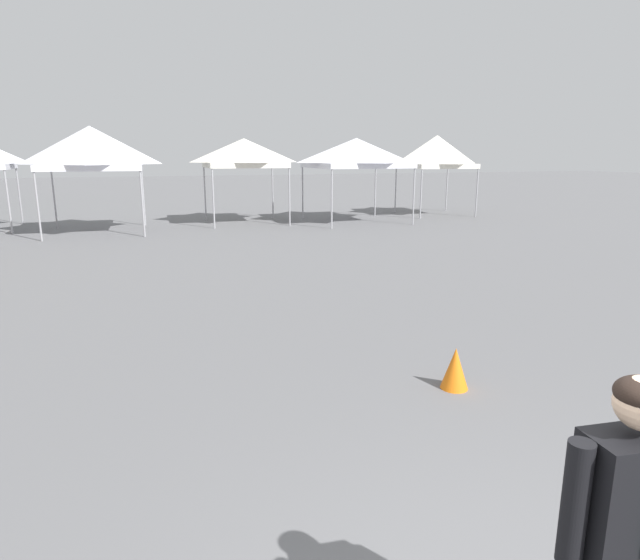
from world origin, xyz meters
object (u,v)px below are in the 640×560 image
object	(u,v)px
canopy_tent_left_of_center	(244,153)
person_foreground	(624,536)
canopy_tent_right_of_center	(91,148)
traffic_cone_lot_center	(455,368)
canopy_tent_far_right	(437,152)
canopy_tent_far_left	(356,153)

from	to	relation	value
canopy_tent_left_of_center	person_foreground	bearing A→B (deg)	-96.95
canopy_tent_right_of_center	traffic_cone_lot_center	xyz separation A→B (m)	(4.52, -15.24, -2.62)
canopy_tent_left_of_center	traffic_cone_lot_center	xyz separation A→B (m)	(-0.93, -16.32, -2.47)
canopy_tent_far_right	traffic_cone_lot_center	bearing A→B (deg)	-120.32
canopy_tent_right_of_center	canopy_tent_far_right	world-z (taller)	canopy_tent_right_of_center
canopy_tent_right_of_center	canopy_tent_left_of_center	size ratio (longest dim) A/B	1.10
canopy_tent_far_right	traffic_cone_lot_center	world-z (taller)	canopy_tent_far_right
canopy_tent_right_of_center	canopy_tent_left_of_center	xyz separation A→B (m)	(5.46, 1.08, -0.15)
canopy_tent_left_of_center	canopy_tent_far_right	world-z (taller)	canopy_tent_far_right
person_foreground	canopy_tent_right_of_center	bearing A→B (deg)	99.22
traffic_cone_lot_center	person_foreground	bearing A→B (deg)	-112.94
canopy_tent_right_of_center	canopy_tent_far_right	distance (m)	14.16
traffic_cone_lot_center	canopy_tent_far_right	bearing A→B (deg)	59.68
canopy_tent_right_of_center	person_foreground	world-z (taller)	canopy_tent_right_of_center
canopy_tent_left_of_center	traffic_cone_lot_center	bearing A→B (deg)	-93.28
canopy_tent_far_left	person_foreground	size ratio (longest dim) A/B	2.02
person_foreground	traffic_cone_lot_center	size ratio (longest dim) A/B	3.62
canopy_tent_far_left	traffic_cone_lot_center	size ratio (longest dim) A/B	7.32
canopy_tent_far_left	person_foreground	distance (m)	19.87
canopy_tent_left_of_center	canopy_tent_far_left	size ratio (longest dim) A/B	0.91
canopy_tent_far_right	person_foreground	world-z (taller)	canopy_tent_far_right
person_foreground	traffic_cone_lot_center	distance (m)	3.88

